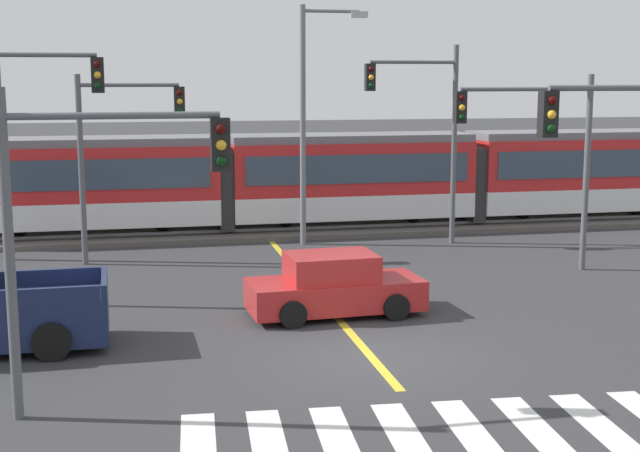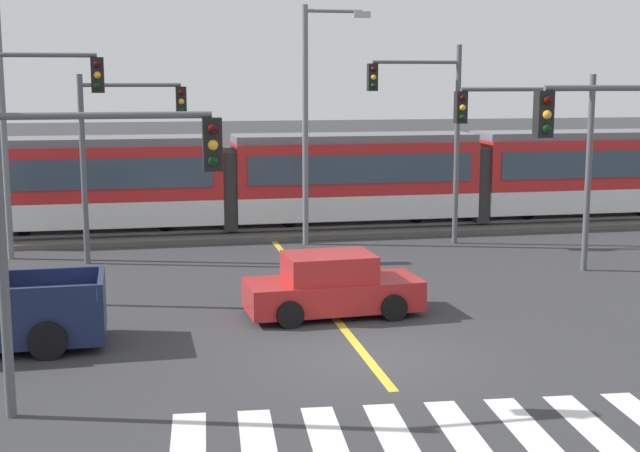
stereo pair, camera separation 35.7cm
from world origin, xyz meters
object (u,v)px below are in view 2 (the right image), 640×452
Objects in this scene: traffic_light_mid_right at (543,141)px; traffic_light_far_left at (119,139)px; traffic_light_near_left at (82,201)px; light_rail_tram at (354,176)px; street_lamp_west at (8,105)px; street_lamp_centre at (312,109)px; traffic_light_far_right at (430,118)px; sedan_crossing at (332,287)px.

traffic_light_mid_right is 12.67m from traffic_light_far_left.
traffic_light_far_left is at bearing 162.10° from traffic_light_mid_right.
traffic_light_near_left is 0.96× the size of traffic_light_far_left.
street_lamp_west is (-11.79, -3.30, 2.81)m from light_rail_tram.
traffic_light_far_left is 6.68m from street_lamp_centre.
traffic_light_far_right is at bearing 52.64° from traffic_light_near_left.
street_lamp_centre is at bearing 4.05° from street_lamp_west.
traffic_light_mid_right is 5.29m from traffic_light_far_right.
traffic_light_near_left is 16.12m from street_lamp_centre.
traffic_light_far_right is (10.24, 1.06, 0.50)m from traffic_light_far_left.
traffic_light_mid_right is 8.17m from street_lamp_centre.
traffic_light_far_right reaches higher than traffic_light_near_left.
traffic_light_far_right reaches higher than traffic_light_far_left.
street_lamp_centre reaches higher than traffic_light_far_left.
traffic_light_far_left is 0.72× the size of street_lamp_centre.
traffic_light_far_right is (5.13, 8.41, 3.65)m from sedan_crossing.
traffic_light_mid_right is (3.62, -8.41, 1.83)m from light_rail_tram.
street_lamp_west is at bearing 179.30° from traffic_light_far_right.
traffic_light_far_right is at bearing -0.70° from street_lamp_west.
street_lamp_centre is (-2.08, -2.61, 2.58)m from light_rail_tram.
traffic_light_far_left is (-5.11, 7.36, 3.15)m from sedan_crossing.
traffic_light_far_left is (-8.44, -4.52, 1.81)m from light_rail_tram.
light_rail_tram is 4.83× the size of traffic_light_mid_right.
sedan_crossing is 0.50× the size of street_lamp_west.
street_lamp_centre reaches higher than sedan_crossing.
street_lamp_centre is at bearing 167.61° from traffic_light_far_right.
street_lamp_west is at bearing -164.37° from light_rail_tram.
traffic_light_near_left is 14.35m from street_lamp_west.
sedan_crossing is at bearing -45.39° from street_lamp_west.
traffic_light_far_right is 0.84× the size of street_lamp_centre.
traffic_light_mid_right is 0.67× the size of street_lamp_west.
sedan_crossing is 12.75m from street_lamp_west.
street_lamp_west reaches higher than street_lamp_centre.
light_rail_tram is 12.56m from street_lamp_west.
street_lamp_centre is at bearing 82.36° from sedan_crossing.
street_lamp_west reaches higher than traffic_light_far_right.
traffic_light_near_left reaches higher than sedan_crossing.
traffic_light_far_left reaches higher than sedan_crossing.
traffic_light_far_right is (-1.81, 4.95, 0.48)m from traffic_light_mid_right.
traffic_light_far_left reaches higher than traffic_light_near_left.
light_rail_tram is at bearing 15.63° from street_lamp_west.
street_lamp_west is (-13.60, 0.17, 0.51)m from traffic_light_far_right.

